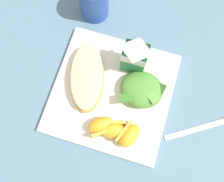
# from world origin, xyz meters

# --- Properties ---
(ground) EXTENTS (3.00, 3.00, 0.00)m
(ground) POSITION_xyz_m (0.00, 0.00, 0.00)
(ground) COLOR slate
(white_plate) EXTENTS (0.28, 0.28, 0.02)m
(white_plate) POSITION_xyz_m (0.00, 0.00, 0.01)
(white_plate) COLOR white
(white_plate) RESTS_ON ground
(cheesy_pizza_bread) EXTENTS (0.12, 0.19, 0.04)m
(cheesy_pizza_bread) POSITION_xyz_m (-0.06, 0.01, 0.03)
(cheesy_pizza_bread) COLOR tan
(cheesy_pizza_bread) RESTS_ON white_plate
(green_salad_pile) EXTENTS (0.10, 0.09, 0.04)m
(green_salad_pile) POSITION_xyz_m (0.07, 0.02, 0.04)
(green_salad_pile) COLOR #4C8433
(green_salad_pile) RESTS_ON white_plate
(milk_carton) EXTENTS (0.06, 0.04, 0.11)m
(milk_carton) POSITION_xyz_m (0.03, 0.08, 0.08)
(milk_carton) COLOR #2D8451
(milk_carton) RESTS_ON white_plate
(orange_wedge_front) EXTENTS (0.07, 0.06, 0.04)m
(orange_wedge_front) POSITION_xyz_m (0.00, -0.09, 0.04)
(orange_wedge_front) COLOR orange
(orange_wedge_front) RESTS_ON white_plate
(orange_wedge_middle) EXTENTS (0.07, 0.05, 0.04)m
(orange_wedge_middle) POSITION_xyz_m (0.03, -0.09, 0.04)
(orange_wedge_middle) COLOR orange
(orange_wedge_middle) RESTS_ON white_plate
(orange_wedge_rear) EXTENTS (0.06, 0.07, 0.04)m
(orange_wedge_rear) POSITION_xyz_m (0.07, -0.09, 0.04)
(orange_wedge_rear) COLOR orange
(orange_wedge_rear) RESTS_ON white_plate
(metal_fork) EXTENTS (0.17, 0.12, 0.01)m
(metal_fork) POSITION_xyz_m (0.24, -0.01, 0.00)
(metal_fork) COLOR silver
(metal_fork) RESTS_ON ground
(drinking_blue_cup) EXTENTS (0.07, 0.07, 0.10)m
(drinking_blue_cup) POSITION_xyz_m (-0.11, 0.21, 0.05)
(drinking_blue_cup) COLOR #284CA3
(drinking_blue_cup) RESTS_ON ground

